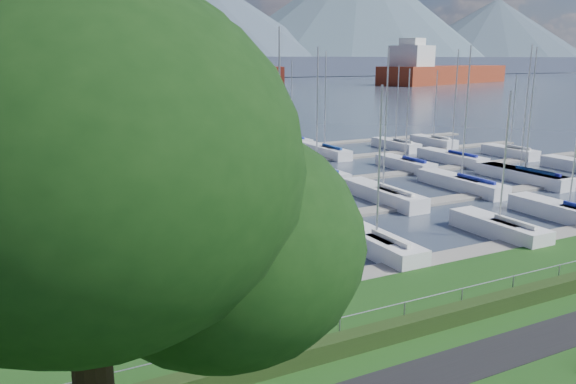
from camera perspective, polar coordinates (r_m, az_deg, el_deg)
path at (r=22.03m, az=18.81°, el=-15.78°), size 160.00×2.00×0.04m
water at (r=276.62m, az=-24.50°, el=9.91°), size 800.00×540.00×0.20m
hedge at (r=23.51m, az=14.26°, el=-12.59°), size 80.00×0.70×0.70m
fence at (r=23.43m, az=13.72°, el=-10.37°), size 80.00×0.04×0.04m
foothill at (r=346.36m, az=-25.26°, el=11.36°), size 900.00×80.00×12.00m
mountains at (r=422.77m, az=-25.24°, el=17.04°), size 1190.00×360.00×115.00m
docks at (r=45.68m, az=-8.03°, el=-0.32°), size 90.00×41.60×0.25m
tree at (r=9.18m, az=-21.12°, el=1.11°), size 8.02×9.23×12.09m
crane at (r=42.71m, az=-11.94°, el=6.14°), size 7.96×12.82×22.35m
cargo_ship_mid at (r=235.40m, az=-15.05°, el=11.19°), size 106.04×57.49×21.50m
cargo_ship_east at (r=267.86m, az=15.30°, el=11.43°), size 85.62×43.68×21.50m
sailboat_fleet at (r=46.78m, az=-11.13°, el=6.87°), size 75.13×50.00×13.72m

